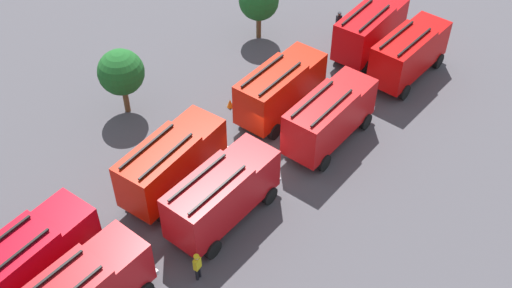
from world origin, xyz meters
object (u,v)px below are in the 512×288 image
Objects in this scene: fire_truck_4 at (29,259)px; firefighter_1 at (197,266)px; fire_truck_3 at (409,52)px; traffic_cone_1 at (230,103)px; fire_truck_6 at (281,88)px; tree_2 at (121,72)px; firefighter_3 at (339,21)px; fire_truck_7 at (370,29)px; tree_3 at (259,1)px; firefighter_2 at (284,70)px; firefighter_0 at (350,24)px; fire_truck_1 at (222,193)px; fire_truck_2 at (330,116)px; traffic_cone_0 at (117,242)px; fire_truck_5 at (172,162)px.

firefighter_1 is (5.83, -5.67, -1.11)m from fire_truck_4.
firefighter_1 is at bearing -177.99° from fire_truck_3.
fire_truck_6 is at bearing -57.78° from traffic_cone_1.
fire_truck_6 is 1.56× the size of tree_2.
traffic_cone_1 is at bearing -67.17° from firefighter_3.
tree_3 is at bearing 111.54° from fire_truck_7.
tree_2 is (11.82, 7.78, 1.03)m from fire_truck_4.
fire_truck_3 is 11.52× the size of traffic_cone_1.
firefighter_3 is (7.73, 1.08, 0.10)m from firefighter_2.
firefighter_3 is (10.63, 3.25, -1.13)m from fire_truck_6.
firefighter_0 is at bearing -16.40° from tree_2.
fire_truck_1 is 1.00× the size of fire_truck_2.
traffic_cone_0 is at bearing -157.38° from tree_3.
fire_truck_7 is at bearing -8.68° from fire_truck_5.
fire_truck_4 is 1.58× the size of tree_2.
fire_truck_7 is 7.45m from firefighter_2.
traffic_cone_1 is (11.01, 8.65, -0.73)m from firefighter_1.
fire_truck_2 is 7.47m from traffic_cone_1.
fire_truck_1 is at bearing 177.20° from fire_truck_3.
fire_truck_5 is at bearing -23.91° from firefighter_2.
fire_truck_5 is 1.58× the size of tree_3.
fire_truck_1 and fire_truck_2 have the same top height.
tree_2 is at bearing 74.39° from fire_truck_1.
firefighter_0 is (11.16, 6.55, -1.25)m from fire_truck_2.
traffic_cone_1 is (-12.92, 0.47, -0.58)m from firefighter_0.
fire_truck_3 is at bearing -4.32° from fire_truck_1.
traffic_cone_1 is at bearing 99.52° from fire_truck_2.
firefighter_1 is 14.02m from traffic_cone_1.
fire_truck_2 is at bearing -31.91° from fire_truck_5.
traffic_cone_1 is (-11.73, 3.04, -1.84)m from fire_truck_7.
firefighter_2 is at bearing 60.02° from fire_truck_2.
fire_truck_2 is 4.01× the size of firefighter_1.
traffic_cone_1 is (7.59, 2.96, -1.84)m from fire_truck_5.
firefighter_0 is 0.34× the size of tree_3.
traffic_cone_0 is (-1.61, 4.69, -0.68)m from firefighter_1.
fire_truck_1 is 13.58m from firefighter_2.
fire_truck_2 is 7.05m from firefighter_2.
traffic_cone_1 is at bearing -107.08° from firefighter_0.
firefighter_2 is (-6.99, 2.29, -1.23)m from fire_truck_7.
tree_2 reaches higher than fire_truck_7.
fire_truck_4 is 1.57× the size of tree_3.
firefighter_3 is (19.82, 7.13, -1.13)m from fire_truck_1.
tree_3 reaches higher than tree_2.
firefighter_3 reaches higher than firefighter_2.
tree_2 is at bearing 115.24° from fire_truck_2.
fire_truck_6 is at bearing -48.41° from tree_2.
fire_truck_4 is at bearing -163.04° from tree_3.
tree_3 reaches higher than firefighter_2.
tree_2 is (2.57, 7.77, 1.03)m from fire_truck_5.
firefighter_1 is at bearing -161.05° from fire_truck_6.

